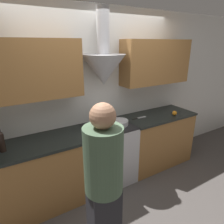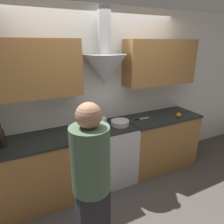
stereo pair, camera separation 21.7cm
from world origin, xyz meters
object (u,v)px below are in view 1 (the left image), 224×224
Objects in this scene: mixing_bowl at (119,123)px; wine_bottle_5 at (1,140)px; person_foreground_left at (104,189)px; stock_pot at (99,124)px; stove_range at (109,153)px; orange_fruit at (175,113)px.

wine_bottle_5 is at bearing 179.07° from mixing_bowl.
mixing_bowl is 0.16× the size of person_foreground_left.
person_foreground_left reaches higher than stock_pot.
person_foreground_left is (-0.54, -1.12, -0.07)m from stock_pot.
person_foreground_left is (-0.87, -1.11, -0.03)m from mixing_bowl.
stove_range is at bearing 58.40° from person_foreground_left.
mixing_bowl is 3.45× the size of orange_fruit.
stock_pot is 0.33m from mixing_bowl.
stock_pot is at bearing -172.04° from stove_range.
stove_range is 2.78× the size of wine_bottle_5.
mixing_bowl is at bearing -2.85° from stock_pot.
orange_fruit is at bearing -6.44° from stock_pot.
person_foreground_left is (0.68, -1.13, -0.13)m from wine_bottle_5.
person_foreground_left is at bearing -128.11° from mixing_bowl.
stock_pot is at bearing -0.42° from wine_bottle_5.
wine_bottle_5 is 1.55m from mixing_bowl.
wine_bottle_5 is 1.58× the size of stock_pot.
stock_pot reaches higher than mixing_bowl.
mixing_bowl is 1.03m from orange_fruit.
mixing_bowl is at bearing -0.93° from wine_bottle_5.
person_foreground_left reaches higher than orange_fruit.
stock_pot is at bearing 177.15° from mixing_bowl.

